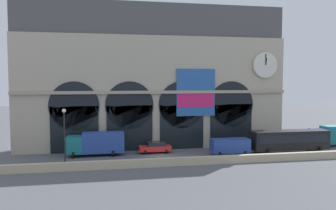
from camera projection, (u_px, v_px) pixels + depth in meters
name	position (u px, v px, depth m)	size (l,w,h in m)	color
ground_plane	(162.00, 157.00, 44.97)	(200.00, 200.00, 0.00)	#54565B
quay_parapet_wall	(169.00, 162.00, 40.22)	(90.00, 0.70, 0.96)	#BCAD8C
station_building	(154.00, 79.00, 51.14)	(39.72, 4.45, 21.35)	#B2A891
box_truck_midwest	(97.00, 143.00, 45.79)	(7.50, 2.91, 3.12)	#19727A
car_center	(155.00, 147.00, 47.58)	(4.40, 2.22, 1.55)	red
van_mideast	(230.00, 146.00, 46.29)	(5.20, 2.48, 2.20)	#28479E
bus_east	(289.00, 140.00, 47.78)	(11.00, 3.25, 3.10)	black
box_truck_eastmost	(335.00, 135.00, 52.73)	(7.50, 2.91, 3.12)	#28479E
street_lamp_quayside	(64.00, 131.00, 38.52)	(0.44, 0.44, 6.90)	black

